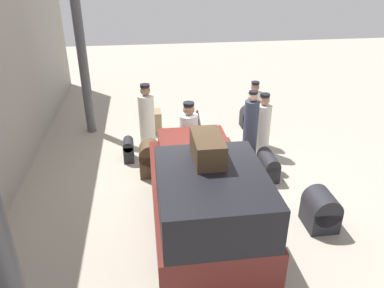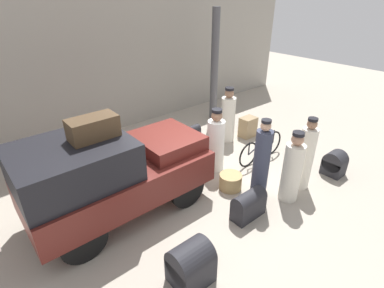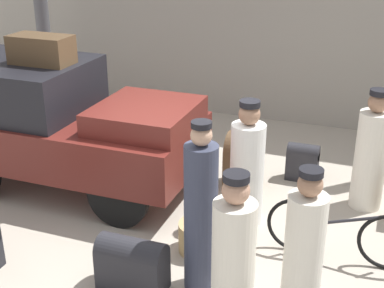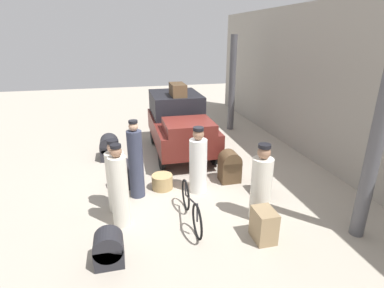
{
  "view_description": "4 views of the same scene",
  "coord_description": "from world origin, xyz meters",
  "px_view_note": "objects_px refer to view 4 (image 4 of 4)",
  "views": [
    {
      "loc": [
        -6.9,
        1.16,
        4.57
      ],
      "look_at": [
        0.2,
        0.2,
        0.95
      ],
      "focal_mm": 35.0,
      "sensor_mm": 36.0,
      "label": 1
    },
    {
      "loc": [
        -3.69,
        -4.44,
        4.13
      ],
      "look_at": [
        0.2,
        0.2,
        0.95
      ],
      "focal_mm": 28.0,
      "sensor_mm": 36.0,
      "label": 2
    },
    {
      "loc": [
        2.4,
        -5.66,
        3.59
      ],
      "look_at": [
        0.2,
        0.2,
        0.95
      ],
      "focal_mm": 50.0,
      "sensor_mm": 36.0,
      "label": 3
    },
    {
      "loc": [
        7.25,
        -1.48,
        3.62
      ],
      "look_at": [
        0.2,
        0.2,
        0.95
      ],
      "focal_mm": 28.0,
      "sensor_mm": 36.0,
      "label": 4
    }
  ],
  "objects_px": {
    "trunk_wicker_pale": "(264,225)",
    "trunk_barrel_dark": "(125,173)",
    "porter_carrying_trunk": "(261,186)",
    "trunk_on_truck_roof": "(178,90)",
    "bicycle": "(191,207)",
    "conductor_in_dark_uniform": "(136,162)",
    "suitcase_small_leather": "(109,148)",
    "porter_lifting_near_truck": "(198,163)",
    "porter_standing_middle": "(116,179)",
    "porter_with_bicycle": "(120,189)",
    "suitcase_tan_flat": "(230,166)",
    "trunk_large_brown": "(261,182)",
    "wicker_basket": "(162,182)",
    "truck": "(179,122)",
    "suitcase_black_upright": "(109,249)"
  },
  "relations": [
    {
      "from": "porter_standing_middle",
      "to": "bicycle",
      "type": "bearing_deg",
      "value": 59.42
    },
    {
      "from": "porter_lifting_near_truck",
      "to": "suitcase_black_upright",
      "type": "xyz_separation_m",
      "value": [
        2.08,
        -2.06,
        -0.44
      ]
    },
    {
      "from": "trunk_barrel_dark",
      "to": "suitcase_black_upright",
      "type": "bearing_deg",
      "value": -6.64
    },
    {
      "from": "suitcase_tan_flat",
      "to": "suitcase_black_upright",
      "type": "xyz_separation_m",
      "value": [
        2.38,
        -2.98,
        -0.12
      ]
    },
    {
      "from": "porter_carrying_trunk",
      "to": "trunk_on_truck_roof",
      "type": "bearing_deg",
      "value": -168.73
    },
    {
      "from": "porter_carrying_trunk",
      "to": "trunk_wicker_pale",
      "type": "height_order",
      "value": "porter_carrying_trunk"
    },
    {
      "from": "bicycle",
      "to": "suitcase_small_leather",
      "type": "xyz_separation_m",
      "value": [
        -3.82,
        -1.67,
        0.0
      ]
    },
    {
      "from": "truck",
      "to": "bicycle",
      "type": "height_order",
      "value": "truck"
    },
    {
      "from": "porter_lifting_near_truck",
      "to": "trunk_on_truck_roof",
      "type": "bearing_deg",
      "value": 178.35
    },
    {
      "from": "wicker_basket",
      "to": "porter_lifting_near_truck",
      "type": "height_order",
      "value": "porter_lifting_near_truck"
    },
    {
      "from": "bicycle",
      "to": "trunk_on_truck_roof",
      "type": "xyz_separation_m",
      "value": [
        -4.16,
        0.55,
        1.63
      ]
    },
    {
      "from": "porter_carrying_trunk",
      "to": "conductor_in_dark_uniform",
      "type": "xyz_separation_m",
      "value": [
        -1.51,
        -2.4,
        0.12
      ]
    },
    {
      "from": "suitcase_tan_flat",
      "to": "trunk_barrel_dark",
      "type": "distance_m",
      "value": 2.69
    },
    {
      "from": "suitcase_black_upright",
      "to": "suitcase_tan_flat",
      "type": "bearing_deg",
      "value": 128.58
    },
    {
      "from": "conductor_in_dark_uniform",
      "to": "suitcase_small_leather",
      "type": "bearing_deg",
      "value": -164.6
    },
    {
      "from": "trunk_on_truck_roof",
      "to": "suitcase_tan_flat",
      "type": "bearing_deg",
      "value": 17.79
    },
    {
      "from": "wicker_basket",
      "to": "truck",
      "type": "bearing_deg",
      "value": 159.22
    },
    {
      "from": "conductor_in_dark_uniform",
      "to": "suitcase_small_leather",
      "type": "height_order",
      "value": "conductor_in_dark_uniform"
    },
    {
      "from": "trunk_large_brown",
      "to": "trunk_on_truck_roof",
      "type": "height_order",
      "value": "trunk_on_truck_roof"
    },
    {
      "from": "wicker_basket",
      "to": "trunk_barrel_dark",
      "type": "bearing_deg",
      "value": -115.83
    },
    {
      "from": "wicker_basket",
      "to": "porter_carrying_trunk",
      "type": "relative_size",
      "value": 0.32
    },
    {
      "from": "porter_carrying_trunk",
      "to": "conductor_in_dark_uniform",
      "type": "distance_m",
      "value": 2.84
    },
    {
      "from": "bicycle",
      "to": "porter_carrying_trunk",
      "type": "bearing_deg",
      "value": 82.77
    },
    {
      "from": "porter_standing_middle",
      "to": "porter_with_bicycle",
      "type": "relative_size",
      "value": 0.93
    },
    {
      "from": "suitcase_black_upright",
      "to": "bicycle",
      "type": "bearing_deg",
      "value": 117.76
    },
    {
      "from": "wicker_basket",
      "to": "trunk_on_truck_roof",
      "type": "relative_size",
      "value": 0.62
    },
    {
      "from": "truck",
      "to": "trunk_wicker_pale",
      "type": "bearing_deg",
      "value": 7.48
    },
    {
      "from": "suitcase_black_upright",
      "to": "suitcase_small_leather",
      "type": "bearing_deg",
      "value": -179.03
    },
    {
      "from": "trunk_barrel_dark",
      "to": "suitcase_small_leather",
      "type": "distance_m",
      "value": 1.88
    },
    {
      "from": "porter_carrying_trunk",
      "to": "conductor_in_dark_uniform",
      "type": "relative_size",
      "value": 0.88
    },
    {
      "from": "porter_lifting_near_truck",
      "to": "porter_carrying_trunk",
      "type": "bearing_deg",
      "value": 33.81
    },
    {
      "from": "porter_lifting_near_truck",
      "to": "trunk_wicker_pale",
      "type": "bearing_deg",
      "value": 18.93
    },
    {
      "from": "porter_lifting_near_truck",
      "to": "suitcase_tan_flat",
      "type": "bearing_deg",
      "value": 108.24
    },
    {
      "from": "porter_lifting_near_truck",
      "to": "suitcase_black_upright",
      "type": "bearing_deg",
      "value": -44.79
    },
    {
      "from": "wicker_basket",
      "to": "suitcase_tan_flat",
      "type": "bearing_deg",
      "value": 89.84
    },
    {
      "from": "bicycle",
      "to": "suitcase_small_leather",
      "type": "bearing_deg",
      "value": -156.33
    },
    {
      "from": "wicker_basket",
      "to": "suitcase_small_leather",
      "type": "distance_m",
      "value": 2.62
    },
    {
      "from": "bicycle",
      "to": "wicker_basket",
      "type": "height_order",
      "value": "bicycle"
    },
    {
      "from": "porter_standing_middle",
      "to": "porter_with_bicycle",
      "type": "height_order",
      "value": "porter_with_bicycle"
    },
    {
      "from": "trunk_large_brown",
      "to": "porter_lifting_near_truck",
      "type": "bearing_deg",
      "value": -108.18
    },
    {
      "from": "trunk_wicker_pale",
      "to": "trunk_barrel_dark",
      "type": "bearing_deg",
      "value": -139.17
    },
    {
      "from": "conductor_in_dark_uniform",
      "to": "suitcase_tan_flat",
      "type": "height_order",
      "value": "conductor_in_dark_uniform"
    },
    {
      "from": "conductor_in_dark_uniform",
      "to": "trunk_barrel_dark",
      "type": "relative_size",
      "value": 2.56
    },
    {
      "from": "trunk_barrel_dark",
      "to": "trunk_wicker_pale",
      "type": "relative_size",
      "value": 1.17
    },
    {
      "from": "suitcase_black_upright",
      "to": "trunk_on_truck_roof",
      "type": "xyz_separation_m",
      "value": [
        -4.99,
        2.14,
        1.68
      ]
    },
    {
      "from": "porter_standing_middle",
      "to": "trunk_large_brown",
      "type": "xyz_separation_m",
      "value": [
        0.09,
        3.34,
        -0.43
      ]
    },
    {
      "from": "porter_with_bicycle",
      "to": "trunk_on_truck_roof",
      "type": "relative_size",
      "value": 2.06
    },
    {
      "from": "wicker_basket",
      "to": "porter_standing_middle",
      "type": "xyz_separation_m",
      "value": [
        0.7,
        -1.07,
        0.55
      ]
    },
    {
      "from": "truck",
      "to": "trunk_large_brown",
      "type": "xyz_separation_m",
      "value": [
        3.21,
        1.36,
        -0.68
      ]
    },
    {
      "from": "suitcase_tan_flat",
      "to": "wicker_basket",
      "type": "bearing_deg",
      "value": -90.16
    }
  ]
}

